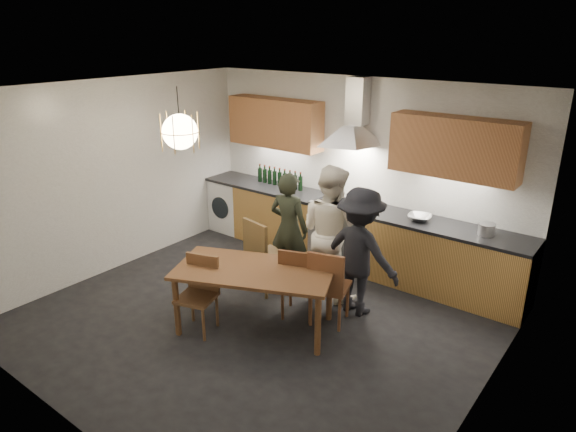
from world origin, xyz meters
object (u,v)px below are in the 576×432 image
Objects in this scene: chair_front at (200,288)px; person_mid at (330,232)px; dining_table at (254,276)px; mixing_bowl at (420,218)px; person_right at (360,252)px; person_left at (289,228)px; chair_back_left at (262,251)px; wine_bottles at (280,177)px; stock_pot at (486,230)px.

chair_front is 0.51× the size of person_mid.
dining_table is 2.31m from mixing_bowl.
chair_front is (-0.48, -0.38, -0.15)m from dining_table.
person_right is (0.52, -0.17, -0.07)m from person_mid.
dining_table is at bearing 57.20° from person_right.
person_left is at bearing 69.10° from chair_front.
person_left is at bearing -146.19° from mixing_bowl.
person_right is at bearing 31.04° from chair_front.
chair_back_left is 0.64× the size of person_right.
stock_pot is at bearing -1.74° from wine_bottles.
mixing_bowl is (1.46, 1.38, 0.37)m from chair_back_left.
person_right is 1.10m from mixing_bowl.
person_mid reaches higher than wine_bottles.
person_mid reaches higher than stock_pot.
mixing_bowl is at bearing -99.93° from person_right.
person_right is (1.22, 1.39, 0.27)m from chair_front.
dining_table is at bearing 103.00° from person_left.
wine_bottles is at bearing 178.26° from stock_pot.
person_left reaches higher than chair_back_left.
person_right is 1.53m from stock_pot.
chair_front is at bearing -121.00° from mixing_bowl.
dining_table is 1.28× the size of person_left.
person_left is 0.97× the size of person_right.
mixing_bowl is at bearing 40.94° from dining_table.
dining_table is at bearing -115.62° from mixing_bowl.
person_mid is at bearing -150.54° from stock_pot.
dining_table is 10.08× the size of stock_pot.
chair_front is 1.00× the size of wine_bottles.
chair_back_left is 0.58× the size of person_mid.
person_mid reaches higher than chair_back_left.
mixing_bowl is at bearing -125.14° from chair_back_left.
person_left is at bearing 85.49° from dining_table.
wine_bottles is at bearing -52.88° from person_left.
stock_pot reaches higher than dining_table.
chair_front is at bearing 101.03° from chair_back_left.
chair_back_left is at bearing -136.66° from mixing_bowl.
person_left reaches higher than dining_table.
chair_front is 1.74m from person_mid.
dining_table is 2.60m from wine_bottles.
mixing_bowl is 1.56× the size of stock_pot.
person_left is 7.85× the size of stock_pot.
person_right is 2.42m from wine_bottles.
stock_pot is (1.08, 1.07, 0.20)m from person_right.
mixing_bowl is at bearing 41.33° from chair_front.
person_mid is 5.68× the size of mixing_bowl.
person_left is 0.89× the size of person_mid.
wine_bottles is at bearing -47.54° from chair_back_left.
mixing_bowl is at bearing -152.12° from person_left.
dining_table is 6.47× the size of mixing_bowl.
chair_front is 1.86m from person_right.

